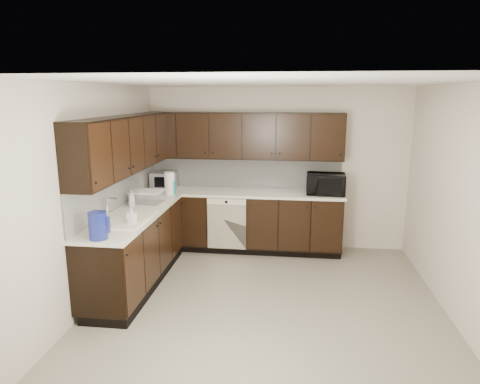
# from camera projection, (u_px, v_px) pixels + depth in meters

# --- Properties ---
(floor) EXTENTS (4.00, 4.00, 0.00)m
(floor) POSITION_uv_depth(u_px,v_px,m) (267.00, 301.00, 5.02)
(floor) COLOR gray
(floor) RESTS_ON ground
(ceiling) EXTENTS (4.00, 4.00, 0.00)m
(ceiling) POSITION_uv_depth(u_px,v_px,m) (270.00, 82.00, 4.47)
(ceiling) COLOR white
(ceiling) RESTS_ON wall_back
(wall_back) EXTENTS (4.00, 0.02, 2.50)m
(wall_back) POSITION_uv_depth(u_px,v_px,m) (276.00, 168.00, 6.68)
(wall_back) COLOR beige
(wall_back) RESTS_ON floor
(wall_left) EXTENTS (0.02, 4.00, 2.50)m
(wall_left) POSITION_uv_depth(u_px,v_px,m) (98.00, 193.00, 4.99)
(wall_left) COLOR beige
(wall_left) RESTS_ON floor
(wall_right) EXTENTS (0.02, 4.00, 2.50)m
(wall_right) POSITION_uv_depth(u_px,v_px,m) (458.00, 204.00, 4.50)
(wall_right) COLOR beige
(wall_right) RESTS_ON floor
(wall_front) EXTENTS (4.00, 0.02, 2.50)m
(wall_front) POSITION_uv_depth(u_px,v_px,m) (250.00, 269.00, 2.81)
(wall_front) COLOR beige
(wall_front) RESTS_ON floor
(lower_cabinets) EXTENTS (3.00, 2.80, 0.90)m
(lower_cabinets) POSITION_uv_depth(u_px,v_px,m) (202.00, 235.00, 6.13)
(lower_cabinets) COLOR black
(lower_cabinets) RESTS_ON floor
(countertop) EXTENTS (3.03, 2.83, 0.04)m
(countertop) POSITION_uv_depth(u_px,v_px,m) (201.00, 201.00, 6.01)
(countertop) COLOR silver
(countertop) RESTS_ON lower_cabinets
(backsplash) EXTENTS (3.00, 2.80, 0.48)m
(backsplash) POSITION_uv_depth(u_px,v_px,m) (190.00, 179.00, 6.19)
(backsplash) COLOR #B3B4B0
(backsplash) RESTS_ON countertop
(upper_cabinets) EXTENTS (3.00, 2.80, 0.70)m
(upper_cabinets) POSITION_uv_depth(u_px,v_px,m) (195.00, 139.00, 5.93)
(upper_cabinets) COLOR black
(upper_cabinets) RESTS_ON wall_back
(dishwasher) EXTENTS (0.58, 0.04, 0.78)m
(dishwasher) POSITION_uv_depth(u_px,v_px,m) (227.00, 221.00, 6.35)
(dishwasher) COLOR beige
(dishwasher) RESTS_ON lower_cabinets
(sink) EXTENTS (0.54, 0.82, 0.42)m
(sink) POSITION_uv_depth(u_px,v_px,m) (125.00, 225.00, 5.02)
(sink) COLOR beige
(sink) RESTS_ON countertop
(microwave) EXTENTS (0.57, 0.40, 0.31)m
(microwave) POSITION_uv_depth(u_px,v_px,m) (326.00, 184.00, 6.28)
(microwave) COLOR black
(microwave) RESTS_ON countertop
(soap_bottle_a) EXTENTS (0.10, 0.10, 0.19)m
(soap_bottle_a) POSITION_uv_depth(u_px,v_px,m) (132.00, 216.00, 4.83)
(soap_bottle_a) COLOR gray
(soap_bottle_a) RESTS_ON countertop
(soap_bottle_b) EXTENTS (0.09, 0.09, 0.22)m
(soap_bottle_b) POSITION_uv_depth(u_px,v_px,m) (131.00, 198.00, 5.60)
(soap_bottle_b) COLOR gray
(soap_bottle_b) RESTS_ON countertop
(toaster_oven) EXTENTS (0.43, 0.34, 0.25)m
(toaster_oven) POSITION_uv_depth(u_px,v_px,m) (164.00, 180.00, 6.71)
(toaster_oven) COLOR silver
(toaster_oven) RESTS_ON countertop
(storage_bin) EXTENTS (0.42, 0.33, 0.16)m
(storage_bin) POSITION_uv_depth(u_px,v_px,m) (147.00, 197.00, 5.81)
(storage_bin) COLOR silver
(storage_bin) RESTS_ON countertop
(blue_pitcher) EXTENTS (0.24, 0.24, 0.28)m
(blue_pitcher) POSITION_uv_depth(u_px,v_px,m) (98.00, 226.00, 4.31)
(blue_pitcher) COLOR navy
(blue_pitcher) RESTS_ON countertop
(teal_tumbler) EXTENTS (0.10, 0.10, 0.20)m
(teal_tumbler) POSITION_uv_depth(u_px,v_px,m) (172.00, 188.00, 6.28)
(teal_tumbler) COLOR #0D8A91
(teal_tumbler) RESTS_ON countertop
(paper_towel_roll) EXTENTS (0.16, 0.16, 0.33)m
(paper_towel_roll) POSITION_uv_depth(u_px,v_px,m) (170.00, 183.00, 6.27)
(paper_towel_roll) COLOR white
(paper_towel_roll) RESTS_ON countertop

